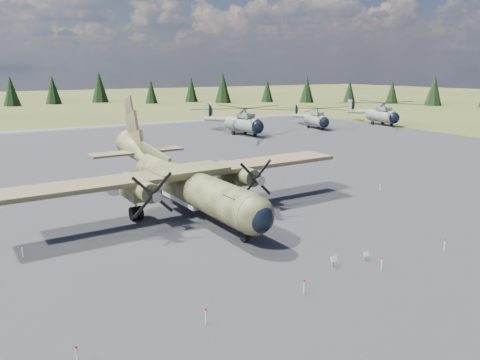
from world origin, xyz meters
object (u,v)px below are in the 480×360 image
helicopter_near (243,116)px  helicopter_mid (316,114)px  helicopter_far (382,109)px  transport_plane (184,178)px

helicopter_near → helicopter_mid: (17.66, 0.51, -0.54)m
helicopter_far → helicopter_near: bearing=-175.8°
transport_plane → helicopter_near: (28.76, 37.11, 0.77)m
helicopter_near → helicopter_far: size_ratio=1.03×
helicopter_near → helicopter_mid: helicopter_near is taller
helicopter_near → helicopter_far: (34.05, -1.89, -0.09)m
helicopter_mid → helicopter_far: (16.38, -2.40, 0.45)m
transport_plane → helicopter_mid: (46.42, 37.62, 0.23)m
helicopter_far → helicopter_mid: bearing=179.0°
transport_plane → helicopter_mid: transport_plane is taller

